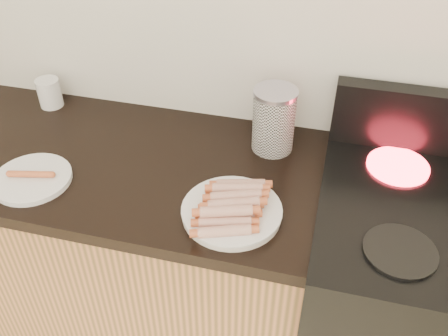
% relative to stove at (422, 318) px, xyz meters
% --- Properties ---
extents(cabinet_base, '(2.20, 0.59, 0.86)m').
position_rel_stove_xyz_m(cabinet_base, '(-1.48, 0.01, -0.03)').
color(cabinet_base, '#B26F44').
rests_on(cabinet_base, floor).
extents(stove, '(0.76, 0.65, 0.91)m').
position_rel_stove_xyz_m(stove, '(0.00, 0.00, 0.00)').
color(stove, black).
rests_on(stove, floor).
extents(burner_near_left, '(0.18, 0.18, 0.01)m').
position_rel_stove_xyz_m(burner_near_left, '(-0.17, -0.17, 0.46)').
color(burner_near_left, black).
rests_on(burner_near_left, stove).
extents(burner_far_left, '(0.18, 0.18, 0.01)m').
position_rel_stove_xyz_m(burner_far_left, '(-0.17, 0.17, 0.46)').
color(burner_far_left, '#FF1E2D').
rests_on(burner_far_left, stove).
extents(main_plate, '(0.35, 0.35, 0.02)m').
position_rel_stove_xyz_m(main_plate, '(-0.60, -0.13, 0.45)').
color(main_plate, white).
rests_on(main_plate, counter_slab).
extents(side_plate, '(0.28, 0.28, 0.02)m').
position_rel_stove_xyz_m(side_plate, '(-1.19, -0.14, 0.45)').
color(side_plate, white).
rests_on(side_plate, counter_slab).
extents(hotdog_pile, '(0.14, 0.25, 0.05)m').
position_rel_stove_xyz_m(hotdog_pile, '(-0.60, -0.13, 0.48)').
color(hotdog_pile, maroon).
rests_on(hotdog_pile, main_plate).
extents(plain_sausages, '(0.12, 0.05, 0.02)m').
position_rel_stove_xyz_m(plain_sausages, '(-1.19, -0.14, 0.47)').
color(plain_sausages, '#BE7543').
rests_on(plain_sausages, side_plate).
extents(canister, '(0.13, 0.13, 0.20)m').
position_rel_stove_xyz_m(canister, '(-0.55, 0.19, 0.55)').
color(canister, white).
rests_on(canister, counter_slab).
extents(mug, '(0.10, 0.10, 0.10)m').
position_rel_stove_xyz_m(mug, '(-1.34, 0.24, 0.49)').
color(mug, silver).
rests_on(mug, counter_slab).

